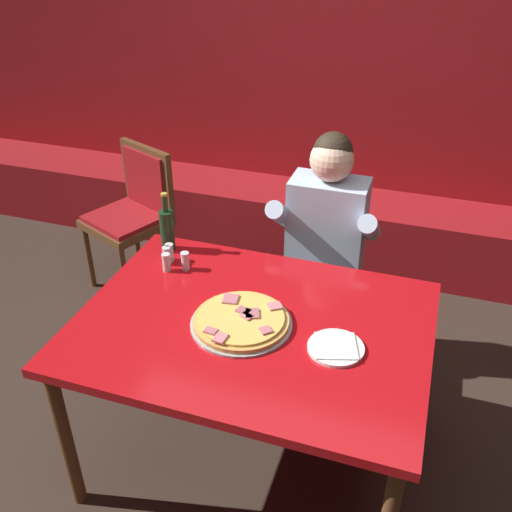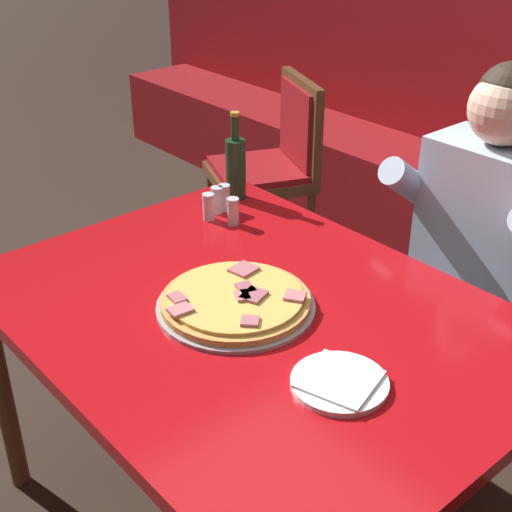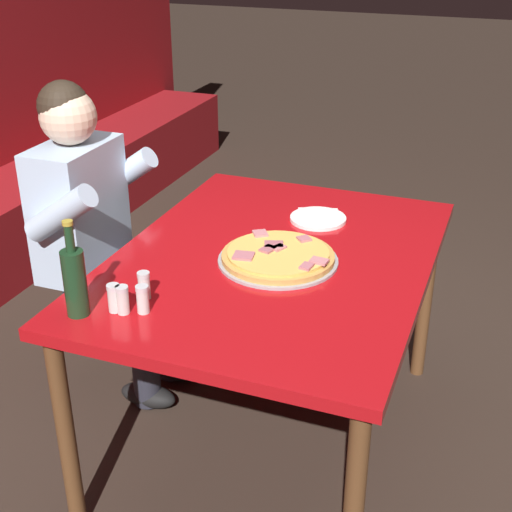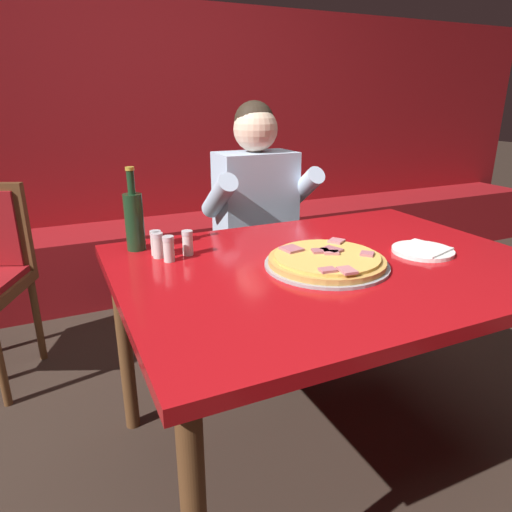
{
  "view_description": "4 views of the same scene",
  "coord_description": "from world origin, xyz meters",
  "px_view_note": "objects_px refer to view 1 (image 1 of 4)",
  "views": [
    {
      "loc": [
        0.57,
        -1.67,
        2.17
      ],
      "look_at": [
        -0.05,
        0.18,
        0.97
      ],
      "focal_mm": 40.0,
      "sensor_mm": 36.0,
      "label": 1
    },
    {
      "loc": [
        1.13,
        -0.97,
        1.74
      ],
      "look_at": [
        -0.04,
        0.04,
        0.9
      ],
      "focal_mm": 50.0,
      "sensor_mm": 36.0,
      "label": 2
    },
    {
      "loc": [
        -2.03,
        -0.7,
        1.83
      ],
      "look_at": [
        0.06,
        0.09,
        0.73
      ],
      "focal_mm": 50.0,
      "sensor_mm": 36.0,
      "label": 3
    },
    {
      "loc": [
        -0.81,
        -1.18,
        1.29
      ],
      "look_at": [
        -0.15,
        0.26,
        0.74
      ],
      "focal_mm": 32.0,
      "sensor_mm": 36.0,
      "label": 4
    }
  ],
  "objects_px": {
    "beer_bottle": "(167,229)",
    "shaker_red_pepper_flakes": "(170,253)",
    "plate_white_paper": "(336,347)",
    "dining_chair_near_left": "(135,208)",
    "diner_seated_blue_shirt": "(322,249)",
    "shaker_parmesan": "(185,262)",
    "shaker_black_pepper": "(167,256)",
    "pizza": "(241,321)",
    "shaker_oregano": "(166,263)",
    "main_dining_table": "(252,337)"
  },
  "relations": [
    {
      "from": "beer_bottle",
      "to": "shaker_red_pepper_flakes",
      "type": "relative_size",
      "value": 3.4
    },
    {
      "from": "plate_white_paper",
      "to": "dining_chair_near_left",
      "type": "xyz_separation_m",
      "value": [
        -1.52,
        1.19,
        -0.24
      ]
    },
    {
      "from": "plate_white_paper",
      "to": "beer_bottle",
      "type": "bearing_deg",
      "value": 153.15
    },
    {
      "from": "beer_bottle",
      "to": "diner_seated_blue_shirt",
      "type": "distance_m",
      "value": 0.78
    },
    {
      "from": "shaker_parmesan",
      "to": "beer_bottle",
      "type": "bearing_deg",
      "value": 138.04
    },
    {
      "from": "shaker_red_pepper_flakes",
      "to": "diner_seated_blue_shirt",
      "type": "bearing_deg",
      "value": 35.73
    },
    {
      "from": "shaker_black_pepper",
      "to": "pizza",
      "type": "bearing_deg",
      "value": -33.37
    },
    {
      "from": "beer_bottle",
      "to": "shaker_oregano",
      "type": "bearing_deg",
      "value": -66.57
    },
    {
      "from": "main_dining_table",
      "to": "plate_white_paper",
      "type": "relative_size",
      "value": 6.53
    },
    {
      "from": "beer_bottle",
      "to": "shaker_red_pepper_flakes",
      "type": "height_order",
      "value": "beer_bottle"
    },
    {
      "from": "shaker_red_pepper_flakes",
      "to": "shaker_black_pepper",
      "type": "relative_size",
      "value": 1.0
    },
    {
      "from": "shaker_black_pepper",
      "to": "dining_chair_near_left",
      "type": "distance_m",
      "value": 1.12
    },
    {
      "from": "pizza",
      "to": "shaker_oregano",
      "type": "height_order",
      "value": "shaker_oregano"
    },
    {
      "from": "main_dining_table",
      "to": "diner_seated_blue_shirt",
      "type": "distance_m",
      "value": 0.76
    },
    {
      "from": "beer_bottle",
      "to": "dining_chair_near_left",
      "type": "xyz_separation_m",
      "value": [
        -0.62,
        0.74,
        -0.34
      ]
    },
    {
      "from": "shaker_black_pepper",
      "to": "diner_seated_blue_shirt",
      "type": "xyz_separation_m",
      "value": [
        0.62,
        0.47,
        -0.11
      ]
    },
    {
      "from": "diner_seated_blue_shirt",
      "to": "main_dining_table",
      "type": "bearing_deg",
      "value": -98.39
    },
    {
      "from": "beer_bottle",
      "to": "diner_seated_blue_shirt",
      "type": "xyz_separation_m",
      "value": [
        0.67,
        0.35,
        -0.18
      ]
    },
    {
      "from": "shaker_parmesan",
      "to": "dining_chair_near_left",
      "type": "bearing_deg",
      "value": 131.42
    },
    {
      "from": "beer_bottle",
      "to": "shaker_parmesan",
      "type": "xyz_separation_m",
      "value": [
        0.15,
        -0.13,
        -0.07
      ]
    },
    {
      "from": "plate_white_paper",
      "to": "dining_chair_near_left",
      "type": "height_order",
      "value": "dining_chair_near_left"
    },
    {
      "from": "pizza",
      "to": "shaker_parmesan",
      "type": "bearing_deg",
      "value": 141.62
    },
    {
      "from": "main_dining_table",
      "to": "beer_bottle",
      "type": "bearing_deg",
      "value": 144.26
    },
    {
      "from": "diner_seated_blue_shirt",
      "to": "shaker_oregano",
      "type": "bearing_deg",
      "value": -138.52
    },
    {
      "from": "shaker_parmesan",
      "to": "shaker_black_pepper",
      "type": "distance_m",
      "value": 0.1
    },
    {
      "from": "main_dining_table",
      "to": "pizza",
      "type": "bearing_deg",
      "value": -142.37
    },
    {
      "from": "beer_bottle",
      "to": "diner_seated_blue_shirt",
      "type": "height_order",
      "value": "diner_seated_blue_shirt"
    },
    {
      "from": "main_dining_table",
      "to": "plate_white_paper",
      "type": "xyz_separation_m",
      "value": [
        0.34,
        -0.05,
        0.08
      ]
    },
    {
      "from": "shaker_black_pepper",
      "to": "beer_bottle",
      "type": "bearing_deg",
      "value": 113.08
    },
    {
      "from": "pizza",
      "to": "plate_white_paper",
      "type": "xyz_separation_m",
      "value": [
        0.38,
        -0.03,
        -0.01
      ]
    },
    {
      "from": "diner_seated_blue_shirt",
      "to": "plate_white_paper",
      "type": "bearing_deg",
      "value": -74.0
    },
    {
      "from": "pizza",
      "to": "dining_chair_near_left",
      "type": "relative_size",
      "value": 0.43
    },
    {
      "from": "beer_bottle",
      "to": "shaker_parmesan",
      "type": "bearing_deg",
      "value": -41.96
    },
    {
      "from": "shaker_parmesan",
      "to": "dining_chair_near_left",
      "type": "relative_size",
      "value": 0.09
    },
    {
      "from": "pizza",
      "to": "plate_white_paper",
      "type": "relative_size",
      "value": 1.9
    },
    {
      "from": "beer_bottle",
      "to": "shaker_red_pepper_flakes",
      "type": "distance_m",
      "value": 0.13
    },
    {
      "from": "pizza",
      "to": "shaker_black_pepper",
      "type": "xyz_separation_m",
      "value": [
        -0.47,
        0.31,
        0.02
      ]
    },
    {
      "from": "shaker_parmesan",
      "to": "shaker_oregano",
      "type": "distance_m",
      "value": 0.08
    },
    {
      "from": "plate_white_paper",
      "to": "shaker_parmesan",
      "type": "bearing_deg",
      "value": 156.83
    },
    {
      "from": "plate_white_paper",
      "to": "diner_seated_blue_shirt",
      "type": "height_order",
      "value": "diner_seated_blue_shirt"
    },
    {
      "from": "main_dining_table",
      "to": "shaker_parmesan",
      "type": "distance_m",
      "value": 0.5
    },
    {
      "from": "shaker_black_pepper",
      "to": "shaker_oregano",
      "type": "relative_size",
      "value": 1.0
    },
    {
      "from": "main_dining_table",
      "to": "plate_white_paper",
      "type": "distance_m",
      "value": 0.36
    },
    {
      "from": "diner_seated_blue_shirt",
      "to": "shaker_black_pepper",
      "type": "bearing_deg",
      "value": -142.56
    },
    {
      "from": "dining_chair_near_left",
      "to": "diner_seated_blue_shirt",
      "type": "bearing_deg",
      "value": -16.6
    },
    {
      "from": "main_dining_table",
      "to": "plate_white_paper",
      "type": "bearing_deg",
      "value": -9.09
    },
    {
      "from": "pizza",
      "to": "beer_bottle",
      "type": "height_order",
      "value": "beer_bottle"
    },
    {
      "from": "dining_chair_near_left",
      "to": "beer_bottle",
      "type": "bearing_deg",
      "value": -49.95
    },
    {
      "from": "main_dining_table",
      "to": "shaker_black_pepper",
      "type": "relative_size",
      "value": 15.96
    },
    {
      "from": "plate_white_paper",
      "to": "shaker_red_pepper_flakes",
      "type": "xyz_separation_m",
      "value": [
        -0.85,
        0.36,
        0.03
      ]
    }
  ]
}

